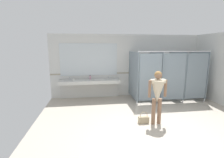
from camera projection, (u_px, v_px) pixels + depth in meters
name	position (u px, v px, depth m)	size (l,w,h in m)	color
ground_plane	(156.00, 127.00, 4.70)	(6.98, 6.82, 0.10)	#B2A899
wall_back	(129.00, 66.00, 7.51)	(6.98, 0.12, 2.75)	silver
wall_back_tile_band	(130.00, 73.00, 7.51)	(6.98, 0.01, 0.06)	#9E937F
vanity_counter	(90.00, 84.00, 7.12)	(2.55, 0.58, 0.94)	silver
mirror_panel	(89.00, 60.00, 7.13)	(2.45, 0.02, 1.38)	silver
bathroom_stalls	(168.00, 75.00, 6.80)	(2.91, 1.42, 2.06)	gray
person_standing	(157.00, 91.00, 4.65)	(0.55, 0.41, 1.55)	#8C664C
handbag	(144.00, 119.00, 4.85)	(0.30, 0.13, 0.35)	tan
soap_dispenser	(90.00, 77.00, 7.16)	(0.07, 0.07, 0.19)	#D899B2
paper_cup	(73.00, 80.00, 6.84)	(0.07, 0.07, 0.08)	white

